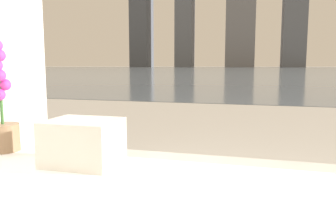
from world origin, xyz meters
TOP-DOWN VIEW (x-y plane):
  - potted_orchid at (-0.53, 0.82)m, footprint 0.13×0.13m
  - towel_stack at (-0.12, 0.75)m, footprint 0.25×0.21m
  - harbor_water at (0.00, 62.00)m, footprint 180.00×110.00m
  - harbor_boat_1 at (-38.56, 45.88)m, footprint 1.34×3.09m
  - skyline_tower_2 at (-5.27, 118.00)m, footprint 9.64×11.24m

SIDE VIEW (x-z plane):
  - harbor_water at x=0.00m, z-range 0.00..0.01m
  - harbor_boat_1 at x=-38.56m, z-range -0.16..0.97m
  - towel_stack at x=-0.12m, z-range 0.51..0.67m
  - potted_orchid at x=-0.53m, z-range 0.42..0.88m
  - skyline_tower_2 at x=-5.27m, z-range 0.00..35.75m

